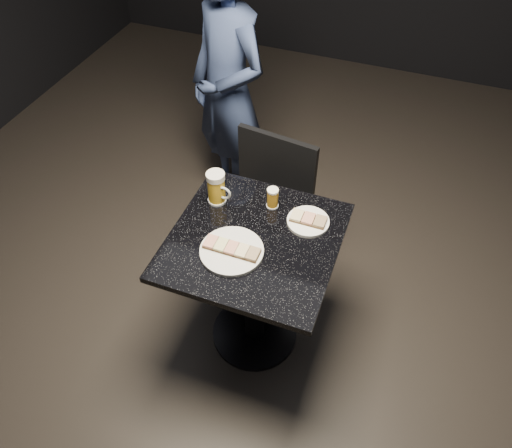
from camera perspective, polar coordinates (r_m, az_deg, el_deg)
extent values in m
plane|color=black|center=(2.70, -0.15, -12.38)|extent=(6.00, 6.00, 0.00)
cylinder|color=white|center=(2.04, -2.79, -3.08)|extent=(0.26, 0.26, 0.01)
cylinder|color=white|center=(2.16, 5.97, 0.29)|extent=(0.18, 0.18, 0.01)
imported|color=navy|center=(2.90, -3.16, 14.83)|extent=(0.69, 0.62, 1.58)
cylinder|color=black|center=(2.69, -0.15, -12.24)|extent=(0.44, 0.44, 0.03)
cylinder|color=black|center=(2.39, -0.17, -7.75)|extent=(0.10, 0.10, 0.69)
cube|color=black|center=(2.10, -0.19, -1.97)|extent=(0.70, 0.70, 0.03)
cylinder|color=white|center=(2.26, -4.46, 2.79)|extent=(0.08, 0.08, 0.01)
cylinder|color=yellow|center=(2.21, -4.55, 4.01)|extent=(0.08, 0.08, 0.12)
cylinder|color=white|center=(2.16, -4.66, 5.46)|extent=(0.08, 0.08, 0.03)
torus|color=silver|center=(2.18, -3.72, 3.56)|extent=(0.07, 0.01, 0.07)
cylinder|color=silver|center=(2.23, 1.88, 2.15)|extent=(0.06, 0.06, 0.01)
cylinder|color=orange|center=(2.20, 1.91, 2.97)|extent=(0.05, 0.05, 0.08)
cylinder|color=white|center=(2.16, 1.94, 3.85)|extent=(0.05, 0.05, 0.01)
cube|color=black|center=(2.56, 0.30, -0.08)|extent=(0.47, 0.47, 0.04)
cylinder|color=black|center=(2.70, -4.85, -4.67)|extent=(0.03, 0.03, 0.43)
cylinder|color=black|center=(2.59, 1.97, -7.55)|extent=(0.03, 0.03, 0.43)
cylinder|color=black|center=(2.90, -1.21, 0.19)|extent=(0.03, 0.03, 0.43)
cylinder|color=black|center=(2.79, 5.23, -2.28)|extent=(0.03, 0.03, 0.43)
cube|color=black|center=(2.53, 2.36, 6.17)|extent=(0.42, 0.08, 0.42)
cube|color=#4C3521|center=(2.06, -5.18, -2.17)|extent=(0.05, 0.07, 0.01)
cube|color=tan|center=(2.05, -5.19, -1.99)|extent=(0.05, 0.07, 0.01)
cube|color=#4C3521|center=(2.04, -4.00, -2.51)|extent=(0.05, 0.07, 0.01)
cube|color=#D1D184|center=(2.04, -4.01, -2.33)|extent=(0.05, 0.07, 0.01)
cube|color=#4C3521|center=(2.03, -2.80, -2.86)|extent=(0.05, 0.07, 0.01)
cube|color=tan|center=(2.02, -2.81, -2.68)|extent=(0.05, 0.07, 0.01)
cube|color=#4C3521|center=(2.02, -1.59, -3.21)|extent=(0.05, 0.07, 0.01)
cube|color=beige|center=(2.01, -1.60, -3.03)|extent=(0.05, 0.07, 0.01)
cube|color=#4C3521|center=(2.01, -0.37, -3.56)|extent=(0.05, 0.07, 0.01)
cube|color=#8C7251|center=(2.00, -0.37, -3.38)|extent=(0.05, 0.07, 0.01)
cube|color=#4C3521|center=(2.16, 4.69, 0.86)|extent=(0.05, 0.07, 0.01)
cube|color=beige|center=(2.15, 4.70, 1.03)|extent=(0.05, 0.07, 0.01)
cube|color=#4C3521|center=(2.15, 6.00, 0.51)|extent=(0.05, 0.07, 0.01)
cube|color=tan|center=(2.15, 6.01, 0.69)|extent=(0.05, 0.07, 0.01)
cube|color=#4C3521|center=(2.15, 7.31, 0.16)|extent=(0.05, 0.07, 0.01)
cube|color=#8C7251|center=(2.14, 7.33, 0.34)|extent=(0.05, 0.07, 0.01)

